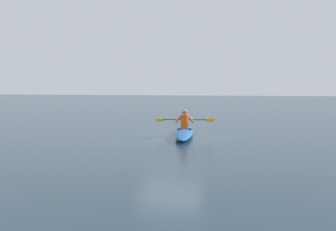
% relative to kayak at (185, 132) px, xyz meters
% --- Properties ---
extents(ground_plane, '(160.00, 160.00, 0.00)m').
position_rel_kayak_xyz_m(ground_plane, '(0.44, 0.50, -0.16)').
color(ground_plane, '#233847').
extents(kayak, '(1.54, 4.97, 0.31)m').
position_rel_kayak_xyz_m(kayak, '(0.00, 0.00, 0.00)').
color(kayak, '#1959A5').
rests_on(kayak, ground).
extents(kayaker, '(2.45, 0.60, 0.78)m').
position_rel_kayak_xyz_m(kayaker, '(0.01, -0.05, 0.49)').
color(kayaker, '#E04C14').
rests_on(kayaker, kayak).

